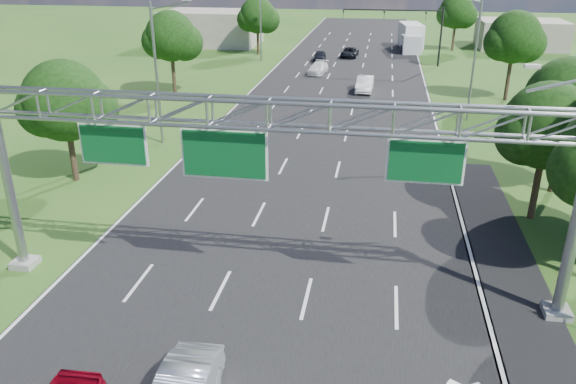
# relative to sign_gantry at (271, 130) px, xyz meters

# --- Properties ---
(ground) EXTENTS (220.00, 220.00, 0.00)m
(ground) POSITION_rel_sign_gantry_xyz_m (-0.33, 18.00, -6.89)
(ground) COLOR #245118
(ground) RESTS_ON ground
(road) EXTENTS (18.00, 180.00, 0.02)m
(road) POSITION_rel_sign_gantry_xyz_m (-0.33, 18.00, -6.89)
(road) COLOR black
(road) RESTS_ON ground
(road_flare) EXTENTS (3.00, 30.00, 0.02)m
(road_flare) POSITION_rel_sign_gantry_xyz_m (9.87, 2.00, -6.89)
(road_flare) COLOR black
(road_flare) RESTS_ON ground
(sign_gantry) EXTENTS (23.50, 1.00, 9.56)m
(sign_gantry) POSITION_rel_sign_gantry_xyz_m (0.00, 0.00, 0.00)
(sign_gantry) COLOR gray
(sign_gantry) RESTS_ON ground
(traffic_signal) EXTENTS (12.21, 0.24, 7.00)m
(traffic_signal) POSITION_rel_sign_gantry_xyz_m (7.15, 53.00, -1.72)
(traffic_signal) COLOR black
(traffic_signal) RESTS_ON ground
(streetlight_l_near) EXTENTS (2.97, 0.22, 10.16)m
(streetlight_l_near) POSITION_rel_sign_gantry_xyz_m (-11.63, 18.00, -1.31)
(streetlight_l_near) COLOR gray
(streetlight_l_near) RESTS_ON ground
(streetlight_l_far) EXTENTS (2.97, 0.22, 10.16)m
(streetlight_l_far) POSITION_rel_sign_gantry_xyz_m (-11.63, 53.00, -1.31)
(streetlight_l_far) COLOR gray
(streetlight_l_far) RESTS_ON ground
(streetlight_r_mid) EXTENTS (2.97, 0.22, 10.16)m
(streetlight_r_mid) POSITION_rel_sign_gantry_xyz_m (10.97, 28.00, -1.31)
(streetlight_r_mid) COLOR gray
(streetlight_r_mid) RESTS_ON ground
(tree_verge_la) EXTENTS (5.76, 4.80, 7.40)m
(tree_verge_la) POSITION_rel_sign_gantry_xyz_m (-14.25, 10.04, -2.13)
(tree_verge_la) COLOR #2D2116
(tree_verge_la) RESTS_ON ground
(tree_verge_lb) EXTENTS (5.76, 4.80, 8.06)m
(tree_verge_lb) POSITION_rel_sign_gantry_xyz_m (-16.25, 33.04, -1.48)
(tree_verge_lb) COLOR #2D2116
(tree_verge_lb) RESTS_ON ground
(tree_verge_lc) EXTENTS (5.76, 4.80, 7.62)m
(tree_verge_lc) POSITION_rel_sign_gantry_xyz_m (-13.25, 58.04, -1.92)
(tree_verge_lc) COLOR #2D2116
(tree_verge_lc) RESTS_ON ground
(tree_verge_rd) EXTENTS (5.76, 4.80, 8.28)m
(tree_verge_rd) POSITION_rel_sign_gantry_xyz_m (15.75, 36.04, -1.26)
(tree_verge_rd) COLOR #2D2116
(tree_verge_rd) RESTS_ON ground
(tree_verge_re) EXTENTS (5.76, 4.80, 7.84)m
(tree_verge_re) POSITION_rel_sign_gantry_xyz_m (13.75, 66.04, -1.70)
(tree_verge_re) COLOR #2D2116
(tree_verge_re) RESTS_ON ground
(building_left) EXTENTS (14.00, 10.00, 5.00)m
(building_left) POSITION_rel_sign_gantry_xyz_m (-22.33, 66.00, -4.39)
(building_left) COLOR gray
(building_left) RESTS_ON ground
(building_right) EXTENTS (12.00, 9.00, 4.00)m
(building_right) POSITION_rel_sign_gantry_xyz_m (23.67, 70.00, -4.89)
(building_right) COLOR gray
(building_right) RESTS_ON ground
(car_queue_a) EXTENTS (2.30, 4.59, 1.28)m
(car_queue_a) POSITION_rel_sign_gantry_xyz_m (-3.53, 45.93, -6.25)
(car_queue_a) COLOR white
(car_queue_a) RESTS_ON ground
(car_queue_b) EXTENTS (2.36, 4.60, 1.24)m
(car_queue_b) POSITION_rel_sign_gantry_xyz_m (-0.65, 57.92, -6.27)
(car_queue_b) COLOR black
(car_queue_b) RESTS_ON ground
(car_queue_c) EXTENTS (1.67, 3.82, 1.28)m
(car_queue_c) POSITION_rel_sign_gantry_xyz_m (-4.28, 54.30, -6.25)
(car_queue_c) COLOR black
(car_queue_c) RESTS_ON ground
(car_queue_d) EXTENTS (1.73, 4.61, 1.50)m
(car_queue_d) POSITION_rel_sign_gantry_xyz_m (2.22, 37.45, -6.14)
(car_queue_d) COLOR white
(car_queue_d) RESTS_ON ground
(box_truck) EXTENTS (3.64, 9.76, 3.58)m
(box_truck) POSITION_rel_sign_gantry_xyz_m (7.67, 65.96, -5.17)
(box_truck) COLOR white
(box_truck) RESTS_ON ground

